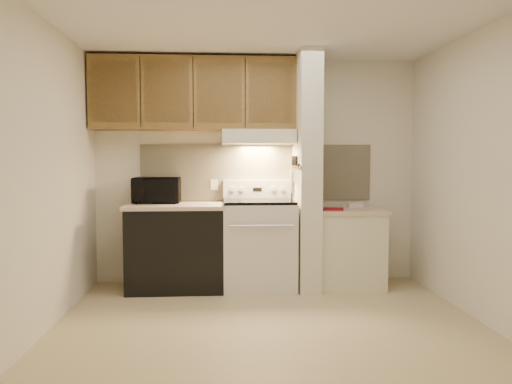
{
  "coord_description": "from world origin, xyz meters",
  "views": [
    {
      "loc": [
        -0.38,
        -4.14,
        1.38
      ],
      "look_at": [
        -0.06,
        0.75,
        1.06
      ],
      "focal_mm": 35.0,
      "sensor_mm": 36.0,
      "label": 1
    }
  ],
  "objects": [
    {
      "name": "cab_gap_b",
      "position": [
        -0.69,
        1.16,
        2.08
      ],
      "size": [
        0.01,
        0.01,
        0.73
      ],
      "primitive_type": "cube",
      "color": "black",
      "rests_on": "upper_cabinets"
    },
    {
      "name": "oven_handle",
      "position": [
        0.0,
        0.8,
        0.72
      ],
      "size": [
        0.65,
        0.02,
        0.02
      ],
      "primitive_type": "cylinder",
      "rotation": [
        0.0,
        1.57,
        0.0
      ],
      "color": "silver",
      "rests_on": "range_body"
    },
    {
      "name": "backsplash",
      "position": [
        0.0,
        1.49,
        1.24
      ],
      "size": [
        2.6,
        0.02,
        0.63
      ],
      "primitive_type": "cube",
      "color": "beige",
      "rests_on": "wall_back"
    },
    {
      "name": "left_countertop",
      "position": [
        -0.88,
        1.17,
        0.89
      ],
      "size": [
        1.04,
        0.67,
        0.04
      ],
      "primitive_type": "cube",
      "color": "beige",
      "rests_on": "dishwasher_front"
    },
    {
      "name": "wall_back",
      "position": [
        0.0,
        1.5,
        1.25
      ],
      "size": [
        3.6,
        2.5,
        0.02
      ],
      "primitive_type": "cube",
      "rotation": [
        1.57,
        0.0,
        0.0
      ],
      "color": "silver",
      "rests_on": "floor"
    },
    {
      "name": "knife_blade_e",
      "position": [
        0.38,
        1.26,
        1.21
      ],
      "size": [
        0.01,
        0.04,
        0.18
      ],
      "primitive_type": "cube",
      "color": "silver",
      "rests_on": "knife_strip"
    },
    {
      "name": "dishwasher_front",
      "position": [
        -0.88,
        1.17,
        0.43
      ],
      "size": [
        1.0,
        0.63,
        0.87
      ],
      "primitive_type": "cube",
      "color": "black",
      "rests_on": "floor"
    },
    {
      "name": "right_countertop",
      "position": [
        0.97,
        1.15,
        0.83
      ],
      "size": [
        0.74,
        0.64,
        0.04
      ],
      "primitive_type": "cube",
      "color": "beige",
      "rests_on": "right_cab_base"
    },
    {
      "name": "red_folder",
      "position": [
        0.79,
        1.08,
        0.85
      ],
      "size": [
        0.28,
        0.33,
        0.01
      ],
      "primitive_type": "cube",
      "rotation": [
        0.0,
        0.0,
        -0.24
      ],
      "color": "maroon",
      "rests_on": "right_countertop"
    },
    {
      "name": "knife_handle_d",
      "position": [
        0.38,
        1.17,
        1.37
      ],
      "size": [
        0.02,
        0.02,
        0.1
      ],
      "primitive_type": "cylinder",
      "color": "black",
      "rests_on": "knife_strip"
    },
    {
      "name": "partition_pillar",
      "position": [
        0.51,
        1.15,
        1.25
      ],
      "size": [
        0.22,
        0.7,
        2.5
      ],
      "primitive_type": "cube",
      "color": "silver",
      "rests_on": "floor"
    },
    {
      "name": "hood_lip",
      "position": [
        0.0,
        1.07,
        1.58
      ],
      "size": [
        0.78,
        0.04,
        0.06
      ],
      "primitive_type": "cube",
      "color": "beige",
      "rests_on": "range_hood"
    },
    {
      "name": "range_backguard",
      "position": [
        0.0,
        1.44,
        1.05
      ],
      "size": [
        0.76,
        0.08,
        0.2
      ],
      "primitive_type": "cube",
      "color": "silver",
      "rests_on": "range_body"
    },
    {
      "name": "cab_gap_c",
      "position": [
        -0.14,
        1.16,
        2.08
      ],
      "size": [
        0.01,
        0.01,
        0.73
      ],
      "primitive_type": "cube",
      "color": "black",
      "rests_on": "upper_cabinets"
    },
    {
      "name": "range_knob_right_outer",
      "position": [
        0.28,
        1.4,
        1.05
      ],
      "size": [
        0.05,
        0.02,
        0.05
      ],
      "primitive_type": "cylinder",
      "rotation": [
        1.57,
        0.0,
        0.0
      ],
      "color": "silver",
      "rests_on": "range_backguard"
    },
    {
      "name": "knife_blade_c",
      "position": [
        0.38,
        1.1,
        1.2
      ],
      "size": [
        0.01,
        0.04,
        0.2
      ],
      "primitive_type": "cube",
      "color": "silver",
      "rests_on": "knife_strip"
    },
    {
      "name": "right_cab_base",
      "position": [
        0.97,
        1.15,
        0.4
      ],
      "size": [
        0.7,
        0.6,
        0.81
      ],
      "primitive_type": "cube",
      "color": "beige",
      "rests_on": "floor"
    },
    {
      "name": "knife_handle_b",
      "position": [
        0.38,
        1.01,
        1.37
      ],
      "size": [
        0.02,
        0.02,
        0.1
      ],
      "primitive_type": "cylinder",
      "color": "black",
      "rests_on": "knife_strip"
    },
    {
      "name": "knife_handle_c",
      "position": [
        0.38,
        1.09,
        1.37
      ],
      "size": [
        0.02,
        0.02,
        0.1
      ],
      "primitive_type": "cylinder",
      "color": "black",
      "rests_on": "knife_strip"
    },
    {
      "name": "cab_gap_a",
      "position": [
        -1.23,
        1.16,
        2.08
      ],
      "size": [
        0.01,
        0.01,
        0.73
      ],
      "primitive_type": "cube",
      "color": "black",
      "rests_on": "upper_cabinets"
    },
    {
      "name": "microwave",
      "position": [
        -1.1,
        1.31,
        1.05
      ],
      "size": [
        0.5,
        0.34,
        0.28
      ],
      "primitive_type": "imported",
      "rotation": [
        0.0,
        0.0,
        0.01
      ],
      "color": "black",
      "rests_on": "left_countertop"
    },
    {
      "name": "oven_mitt",
      "position": [
        0.38,
        1.32,
        1.14
      ],
      "size": [
        0.03,
        0.1,
        0.24
      ],
      "primitive_type": "cube",
      "color": "gray",
      "rests_on": "partition_pillar"
    },
    {
      "name": "range_hood",
      "position": [
        0.0,
        1.28,
        1.62
      ],
      "size": [
        0.78,
        0.44,
        0.15
      ],
      "primitive_type": "cube",
      "color": "beige",
      "rests_on": "upper_cabinets"
    },
    {
      "name": "upper_cabinets",
      "position": [
        -0.69,
        1.32,
        2.08
      ],
      "size": [
        2.18,
        0.33,
        0.77
      ],
      "primitive_type": "cube",
      "color": "brown",
      "rests_on": "wall_back"
    },
    {
      "name": "wall_right",
      "position": [
        1.8,
        0.0,
        1.25
      ],
      "size": [
        0.02,
        3.0,
        2.5
      ],
      "primitive_type": "cube",
      "color": "silver",
      "rests_on": "floor"
    },
    {
      "name": "ceiling",
      "position": [
        0.0,
        0.0,
        2.5
      ],
      "size": [
        3.6,
        3.6,
        0.0
      ],
      "primitive_type": "plane",
      "rotation": [
        3.14,
        0.0,
        0.0
      ],
      "color": "white",
      "rests_on": "wall_back"
    },
    {
      "name": "range_knob_left_inner",
      "position": [
        -0.18,
        1.4,
        1.05
      ],
      "size": [
        0.05,
        0.02,
        0.05
      ],
      "primitive_type": "cylinder",
      "rotation": [
        1.57,
        0.0,
        0.0
      ],
      "color": "silver",
      "rests_on": "range_backguard"
    },
    {
      "name": "wall_left",
      "position": [
        -1.8,
        0.0,
        1.25
      ],
      "size": [
        0.02,
        3.0,
        2.5
      ],
      "primitive_type": "cube",
      "color": "silver",
      "rests_on": "floor"
    },
    {
      "name": "range_display",
      "position": [
        0.0,
        1.4,
        1.05
      ],
      "size": [
        0.1,
        0.01,
        0.04
      ],
      "primitive_type": "cube",
      "color": "black",
      "rests_on": "range_backguard"
    },
    {
      "name": "knife_handle_e",
      "position": [
        0.38,
        1.27,
        1.37
      ],
      "size": [
        0.02,
        0.02,
        0.1
      ],
      "primitive_type": "cylinder",
      "color": "black",
      "rests_on": "knife_strip"
    },
    {
      "name": "range_knob_left_outer",
      "position": [
        -0.28,
        1.4,
        1.05
      ],
      "size": [
        0.05,
        0.02,
        0.05
      ],
      "primitive_type": "cylinder",
      "rotation": [
        1.57,
        0.0,
        0.0
      ],
      "color": "silver",
      "rests_on": "range_backguard"
    },
    {
      "name": "knife_blade_d",
      "position": [
        0.38,
        1.19,
        1.22
      ],
      "size": [
        0.01,
        0.04,
        0.16
      ],
      "primitive_type": "cube",
      "color": "silver",
      "rests_on": "knife_strip"
    },
    {
      "name": "pillar_trim",
      "position": [
        0.39,
        1.15,
        1.3
      ],
      "size": [
        0.01,
        0.7,
        0.04
      ],
      "primitive_type": "cube",
      "color": "brown",
      "rests_on": "partition_pillar"
    },
    {
      "name": "spoon_rest",
      "position": [
        -1.19,
        1.36,
        0.92
      ],
      "size": [
        0.21,
        0.11,
        0.01
      ],
      "primitive_type": "cube",
      "rotation": [
        0.0,
        0.0,
        0.23
      ],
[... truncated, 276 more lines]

